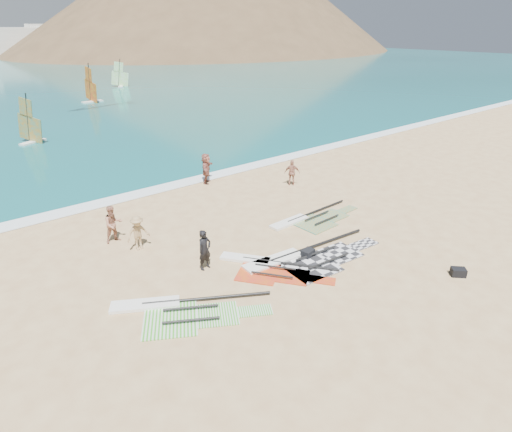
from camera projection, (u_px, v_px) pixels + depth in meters
ground at (310, 276)px, 16.51m from camera, size 300.00×300.00×0.00m
surf_line at (159, 189)px, 25.18m from camera, size 300.00×1.20×0.04m
headland_main at (216, 51)px, 157.36m from camera, size 143.00×143.00×45.00m
headland_minor at (270, 47)px, 184.66m from camera, size 70.00×70.00×28.00m
rig_grey at (305, 258)px, 17.70m from camera, size 6.31×2.75×0.20m
rig_green at (177, 310)px, 14.46m from camera, size 4.98×4.04×0.20m
rig_orange at (310, 220)px, 21.18m from camera, size 5.20×2.06×0.20m
rig_red at (265, 267)px, 17.03m from camera, size 3.61×4.63×0.19m
gear_bag_near at (308, 253)px, 17.81m from camera, size 0.59×0.48×0.34m
gear_bag_far at (458, 272)px, 16.48m from camera, size 0.64×0.64×0.32m
person_wetsuit at (205, 250)px, 16.70m from camera, size 0.66×0.49×1.66m
beachgoer_left at (113, 224)px, 18.83m from camera, size 0.83×0.65×1.70m
beachgoer_mid at (138, 233)px, 18.20m from camera, size 1.01×0.58×1.55m
beachgoer_back at (292, 173)px, 25.55m from camera, size 0.94×0.88×1.56m
beachgoer_right at (206, 168)px, 25.87m from camera, size 1.57×1.64×1.85m
windsurfer_left at (30, 128)px, 34.54m from camera, size 2.26×2.42×4.05m
windsurfer_centre at (91, 91)px, 52.70m from camera, size 2.65×3.15×4.72m
windsurfer_right at (120, 79)px, 66.04m from camera, size 2.53×2.33×4.13m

